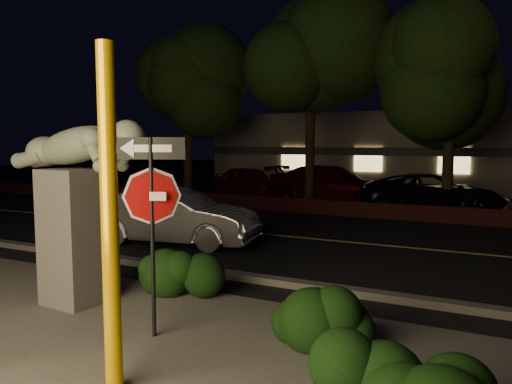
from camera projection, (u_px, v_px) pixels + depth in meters
ground at (348, 223)px, 15.23m from camera, size 90.00×90.00×0.00m
patio at (58, 363)px, 5.49m from camera, size 14.00×6.00×0.02m
road at (314, 239)px, 12.57m from camera, size 80.00×8.00×0.01m
lane_marking at (314, 239)px, 12.57m from camera, size 80.00×0.12×0.00m
curb at (233, 275)px, 8.94m from camera, size 80.00×0.25×0.12m
brick_wall at (360, 209)px, 16.36m from camera, size 40.00×0.35×0.50m
parking_lot at (396, 199)px, 21.43m from camera, size 40.00×12.00×0.01m
building at (426, 150)px, 28.31m from camera, size 22.00×10.20×4.00m
tree_far_a at (187, 73)px, 20.99m from camera, size 4.60×4.60×7.43m
tree_far_b at (311, 45)px, 18.60m from camera, size 5.20×5.20×8.41m
tree_far_c at (453, 42)px, 16.02m from camera, size 4.80×4.80×7.84m
yellow_pole_right at (110, 222)px, 4.74m from camera, size 0.17×0.17×3.36m
signpost at (152, 197)px, 6.07m from camera, size 0.79×0.34×2.49m
sculpture at (76, 193)px, 7.37m from camera, size 2.56×0.84×2.74m
hedge_center at (171, 268)px, 7.86m from camera, size 1.93×1.36×0.92m
hedge_right at (326, 306)px, 5.95m from camera, size 1.65×1.23×0.96m
hedge_far_right at (397, 366)px, 4.30m from camera, size 1.64×1.22×1.02m
silver_sedan at (174, 217)px, 11.92m from camera, size 4.24×2.08×1.34m
parked_car_red at (250, 182)px, 22.05m from camera, size 4.39×3.35×1.40m
parked_car_darkred at (332, 185)px, 19.78m from camera, size 5.26×2.21×1.52m
parked_car_dark at (432, 193)px, 17.31m from camera, size 5.37×3.94×1.36m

